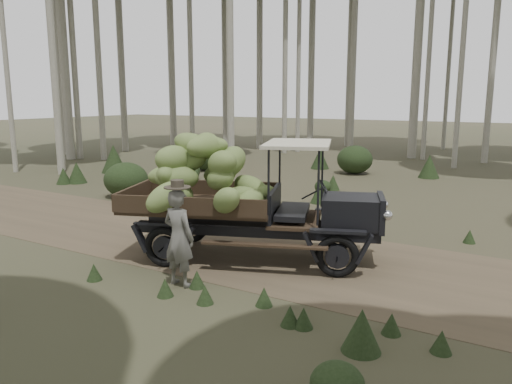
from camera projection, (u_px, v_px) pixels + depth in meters
The scene contains 5 objects.
ground at pixel (213, 243), 10.89m from camera, with size 120.00×120.00×0.00m, color #473D2B.
dirt_track at pixel (213, 243), 10.89m from camera, with size 70.00×4.00×0.01m, color brown.
banana_truck at pixel (228, 185), 9.58m from camera, with size 5.24×3.47×2.54m.
farmer at pixel (179, 236), 8.29m from camera, with size 0.63×0.47×1.81m.
undergrowth at pixel (188, 214), 11.22m from camera, with size 22.77×23.10×1.37m.
Camera 1 is at (6.17, -8.54, 3.13)m, focal length 35.00 mm.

